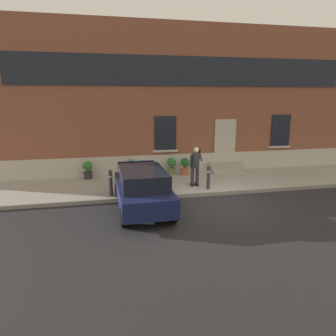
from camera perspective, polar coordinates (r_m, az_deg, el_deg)
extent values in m
plane|color=#232326|center=(11.83, 9.22, -6.57)|extent=(80.00, 80.00, 0.00)
cube|color=#99968E|center=(14.33, 5.25, -2.63)|extent=(24.00, 3.60, 0.15)
cube|color=gray|center=(12.64, 7.71, -4.86)|extent=(24.00, 0.12, 0.15)
cube|color=brown|center=(16.20, 2.89, 12.39)|extent=(24.00, 1.40, 7.50)
cube|color=#BCB7A8|center=(15.87, 3.42, 0.72)|extent=(24.00, 0.08, 1.10)
cube|color=brown|center=(16.33, 10.63, 4.90)|extent=(1.00, 0.08, 2.10)
cube|color=#BCB7A8|center=(16.31, 10.66, 5.07)|extent=(1.16, 0.06, 2.24)
cube|color=black|center=(15.34, -0.49, 6.57)|extent=(1.10, 0.06, 1.70)
cube|color=#BCB7A8|center=(15.44, -0.47, 3.23)|extent=(1.30, 0.12, 0.10)
cube|color=black|center=(17.73, 20.38, 6.64)|extent=(1.10, 0.06, 1.70)
cube|color=#BCB7A8|center=(17.82, 20.20, 3.76)|extent=(1.30, 0.12, 0.10)
cube|color=black|center=(15.54, 3.67, 17.71)|extent=(16.80, 0.06, 1.40)
cube|color=#9E998E|center=(15.90, 11.46, -0.67)|extent=(1.79, 0.32, 0.16)
cube|color=#9E998E|center=(16.17, 11.03, -0.14)|extent=(1.79, 0.32, 0.32)
cube|color=#9E998E|center=(16.44, 10.61, 0.39)|extent=(1.79, 0.32, 0.48)
cube|color=#161E4C|center=(10.97, -4.82, -4.60)|extent=(1.82, 4.03, 0.64)
cube|color=black|center=(10.66, -4.77, -1.77)|extent=(1.58, 2.42, 0.56)
cube|color=black|center=(12.95, -6.05, -2.87)|extent=(1.66, 0.13, 0.20)
cube|color=yellow|center=(12.90, -6.07, -2.10)|extent=(0.52, 0.03, 0.12)
cube|color=#B21414|center=(12.77, -9.46, -1.16)|extent=(0.16, 0.04, 0.18)
cube|color=#B21414|center=(12.93, -2.77, -0.81)|extent=(0.16, 0.04, 0.18)
cube|color=#161E4C|center=(12.51, -5.99, -0.03)|extent=(1.49, 0.08, 0.60)
cylinder|color=black|center=(9.69, -8.33, -9.15)|extent=(0.21, 0.60, 0.60)
cylinder|color=black|center=(9.92, 0.96, -8.48)|extent=(0.21, 0.60, 0.60)
cylinder|color=black|center=(12.33, -9.38, -4.29)|extent=(0.21, 0.60, 0.60)
cylinder|color=black|center=(12.51, -2.08, -3.86)|extent=(0.21, 0.60, 0.60)
cylinder|color=#333338|center=(12.88, 7.58, -1.96)|extent=(0.14, 0.14, 0.95)
sphere|color=#333338|center=(12.76, 7.65, 0.19)|extent=(0.15, 0.15, 0.15)
cylinder|color=silver|center=(12.81, 7.62, -0.68)|extent=(0.15, 0.15, 0.06)
cylinder|color=#333338|center=(12.19, -10.70, -2.95)|extent=(0.14, 0.14, 0.95)
sphere|color=#333338|center=(12.06, -10.80, -0.69)|extent=(0.15, 0.15, 0.15)
cylinder|color=silver|center=(12.11, -10.75, -1.61)|extent=(0.15, 0.15, 0.06)
cylinder|color=#2D2D33|center=(13.28, 4.60, -1.53)|extent=(0.15, 0.15, 0.82)
cube|color=black|center=(13.44, 4.50, -3.12)|extent=(0.12, 0.28, 0.10)
cylinder|color=#2D2D33|center=(13.34, 5.51, -1.48)|extent=(0.15, 0.15, 0.82)
cube|color=black|center=(13.51, 5.40, -3.06)|extent=(0.12, 0.28, 0.10)
cylinder|color=#2D2D33|center=(13.10, 5.19, 1.46)|extent=(0.34, 0.44, 0.67)
sphere|color=tan|center=(12.95, 5.33, 3.32)|extent=(0.22, 0.22, 0.22)
sphere|color=silver|center=(12.94, 5.33, 3.45)|extent=(0.21, 0.21, 0.21)
cylinder|color=#2D2D33|center=(13.00, 4.31, 1.33)|extent=(0.09, 0.18, 0.57)
cylinder|color=#2D2D33|center=(13.08, 6.10, 2.34)|extent=(0.09, 0.42, 0.42)
cube|color=black|center=(12.98, 5.99, 3.23)|extent=(0.07, 0.02, 0.15)
cylinder|color=#2D2D30|center=(15.02, -14.79, -1.31)|extent=(0.40, 0.40, 0.34)
cylinder|color=#2D2D30|center=(14.99, -14.82, -0.80)|extent=(0.44, 0.44, 0.05)
cylinder|color=#47331E|center=(14.95, -14.86, -0.24)|extent=(0.04, 0.04, 0.24)
sphere|color=#286B2D|center=(14.91, -14.90, 0.44)|extent=(0.44, 0.44, 0.44)
sphere|color=#286B2D|center=(14.88, -14.50, 0.04)|extent=(0.24, 0.24, 0.24)
cylinder|color=beige|center=(15.01, -6.98, -0.97)|extent=(0.40, 0.40, 0.34)
cylinder|color=beige|center=(14.98, -7.00, -0.45)|extent=(0.44, 0.44, 0.05)
cylinder|color=#47331E|center=(14.95, -7.01, 0.11)|extent=(0.04, 0.04, 0.24)
sphere|color=#387F33|center=(14.91, -7.03, 0.78)|extent=(0.44, 0.44, 0.44)
sphere|color=#387F33|center=(14.89, -6.62, 0.38)|extent=(0.24, 0.24, 0.24)
cylinder|color=#606B38|center=(15.33, 0.65, -0.58)|extent=(0.40, 0.40, 0.34)
cylinder|color=#606B38|center=(15.30, 0.65, -0.07)|extent=(0.44, 0.44, 0.05)
cylinder|color=#47331E|center=(15.26, 0.65, 0.48)|extent=(0.04, 0.04, 0.24)
sphere|color=#286B2D|center=(15.23, 0.65, 1.14)|extent=(0.44, 0.44, 0.44)
sphere|color=#286B2D|center=(15.22, 1.06, 0.75)|extent=(0.24, 0.24, 0.24)
cylinder|color=#B25B38|center=(15.32, 3.18, -0.61)|extent=(0.40, 0.40, 0.34)
cylinder|color=#B25B38|center=(15.28, 3.18, -0.10)|extent=(0.44, 0.44, 0.05)
cylinder|color=#47331E|center=(15.25, 3.19, 0.45)|extent=(0.04, 0.04, 0.24)
sphere|color=#1E5628|center=(15.21, 3.20, 1.11)|extent=(0.44, 0.44, 0.44)
sphere|color=#1E5628|center=(15.21, 3.61, 0.72)|extent=(0.24, 0.24, 0.24)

